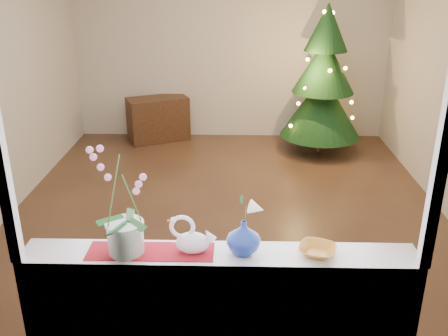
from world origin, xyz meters
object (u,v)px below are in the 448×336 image
(blue_vase, at_px, (244,235))
(paperweight, at_px, (250,249))
(orchid_pot, at_px, (123,202))
(swan, at_px, (192,235))
(xmas_tree, at_px, (323,80))
(side_table, at_px, (158,119))
(amber_dish, at_px, (317,251))

(blue_vase, xyz_separation_m, paperweight, (0.04, -0.02, -0.07))
(orchid_pot, xyz_separation_m, swan, (0.36, 0.01, -0.20))
(swan, distance_m, xmas_tree, 4.43)
(orchid_pot, distance_m, xmas_tree, 4.57)
(blue_vase, xyz_separation_m, xmas_tree, (1.10, 4.20, -0.04))
(swan, height_order, xmas_tree, xmas_tree)
(xmas_tree, distance_m, side_table, 2.42)
(orchid_pot, xyz_separation_m, blue_vase, (0.64, 0.02, -0.20))
(amber_dish, height_order, side_table, amber_dish)
(blue_vase, height_order, xmas_tree, xmas_tree)
(amber_dish, relative_size, xmas_tree, 0.09)
(paperweight, xyz_separation_m, side_table, (-1.23, 4.64, -0.64))
(blue_vase, bearing_deg, xmas_tree, 75.31)
(swan, distance_m, side_table, 4.76)
(side_table, bearing_deg, orchid_pot, -108.18)
(side_table, bearing_deg, blue_vase, -100.44)
(side_table, bearing_deg, paperweight, -100.08)
(orchid_pot, xyz_separation_m, amber_dish, (1.05, 0.01, -0.29))
(swan, height_order, blue_vase, blue_vase)
(xmas_tree, bearing_deg, swan, -108.20)
(swan, distance_m, paperweight, 0.33)
(amber_dish, bearing_deg, blue_vase, 178.85)
(orchid_pot, height_order, side_table, orchid_pot)
(swan, bearing_deg, orchid_pot, -158.85)
(orchid_pot, relative_size, amber_dish, 3.63)
(orchid_pot, height_order, amber_dish, orchid_pot)
(swan, bearing_deg, side_table, 120.13)
(blue_vase, xyz_separation_m, amber_dish, (0.40, -0.01, -0.09))
(amber_dish, bearing_deg, paperweight, -177.39)
(amber_dish, height_order, xmas_tree, xmas_tree)
(paperweight, relative_size, xmas_tree, 0.04)
(orchid_pot, distance_m, side_table, 4.75)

